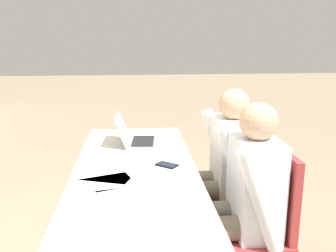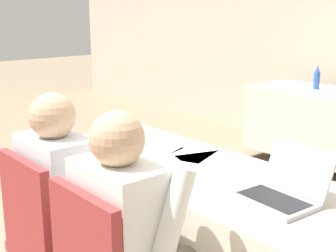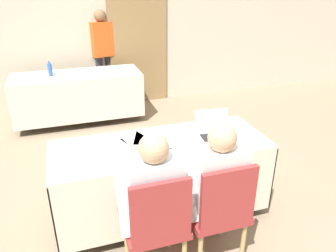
{
  "view_description": "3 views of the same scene",
  "coord_description": "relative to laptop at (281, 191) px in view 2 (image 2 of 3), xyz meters",
  "views": [
    {
      "loc": [
        -2.04,
        -0.01,
        1.52
      ],
      "look_at": [
        0.0,
        -0.19,
        1.0
      ],
      "focal_mm": 40.0,
      "sensor_mm": 36.0,
      "label": 1
    },
    {
      "loc": [
        1.54,
        -1.53,
        1.52
      ],
      "look_at": [
        0.0,
        -0.19,
        1.0
      ],
      "focal_mm": 50.0,
      "sensor_mm": 36.0,
      "label": 2
    },
    {
      "loc": [
        -0.71,
        -2.38,
        2.06
      ],
      "look_at": [
        0.0,
        -0.19,
        1.0
      ],
      "focal_mm": 35.0,
      "sensor_mm": 36.0,
      "label": 3
    }
  ],
  "objects": [
    {
      "name": "cell_phone",
      "position": [
        -0.47,
        -0.17,
        -0.04
      ],
      "size": [
        0.14,
        0.14,
        0.01
      ],
      "rotation": [
        0.0,
        0.0,
        -0.68
      ],
      "color": "black",
      "rests_on": "conference_table_near"
    },
    {
      "name": "laptop",
      "position": [
        0.0,
        0.0,
        0.0
      ],
      "size": [
        0.34,
        0.32,
        0.21
      ],
      "rotation": [
        0.0,
        0.0,
        -0.08
      ],
      "color": "#99999E",
      "rests_on": "conference_table_near"
    },
    {
      "name": "person_checkered_shirt",
      "position": [
        -0.74,
        -0.54,
        -0.13
      ],
      "size": [
        0.5,
        0.52,
        1.18
      ],
      "rotation": [
        0.0,
        0.0,
        3.14
      ],
      "color": "#665B4C",
      "rests_on": "ground_plane"
    },
    {
      "name": "person_white_shirt",
      "position": [
        -0.26,
        -0.54,
        -0.13
      ],
      "size": [
        0.5,
        0.52,
        1.18
      ],
      "rotation": [
        0.0,
        0.0,
        3.14
      ],
      "color": "#665B4C",
      "rests_on": "ground_plane"
    },
    {
      "name": "paper_centre_table",
      "position": [
        -0.59,
        0.17,
        -0.04
      ],
      "size": [
        0.3,
        0.35,
        0.0
      ],
      "rotation": [
        0.0,
        0.0,
        -0.33
      ],
      "color": "white",
      "rests_on": "conference_table_near"
    },
    {
      "name": "chair_near_left",
      "position": [
        -0.74,
        -0.65,
        -0.29
      ],
      "size": [
        0.44,
        0.44,
        0.92
      ],
      "rotation": [
        0.0,
        0.0,
        3.14
      ],
      "color": "tan",
      "rests_on": "ground_plane"
    },
    {
      "name": "water_bottle",
      "position": [
        -1.4,
        2.52,
        0.07
      ],
      "size": [
        0.06,
        0.06,
        0.24
      ],
      "color": "#2D5BB7",
      "rests_on": "conference_table_far"
    },
    {
      "name": "paper_beside_laptop",
      "position": [
        -0.87,
        0.05,
        -0.04
      ],
      "size": [
        0.27,
        0.34,
        0.0
      ],
      "rotation": [
        0.0,
        0.0,
        0.22
      ],
      "color": "white",
      "rests_on": "conference_table_near"
    },
    {
      "name": "conference_table_near",
      "position": [
        -0.5,
        0.01,
        -0.23
      ],
      "size": [
        1.86,
        0.71,
        0.75
      ],
      "color": "beige",
      "rests_on": "ground_plane"
    },
    {
      "name": "paper_left_edge",
      "position": [
        -0.7,
        0.17,
        -0.04
      ],
      "size": [
        0.3,
        0.35,
        0.0
      ],
      "rotation": [
        0.0,
        0.0,
        0.35
      ],
      "color": "white",
      "rests_on": "conference_table_near"
    }
  ]
}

